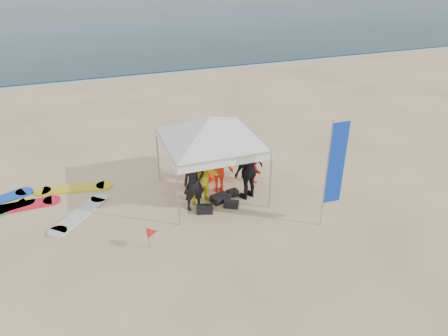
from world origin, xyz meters
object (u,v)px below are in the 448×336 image
object	(u,v)px
person_seated	(254,169)
marker_pennant	(152,232)
canopy_tent	(210,117)
feather_flag	(335,165)
person_yellow	(205,178)
person_black_a	(194,183)
person_black_b	(249,171)
surfboard_spread	(18,208)
person_orange_b	(209,159)
person_orange_a	(218,168)

from	to	relation	value
person_seated	marker_pennant	bearing A→B (deg)	127.33
canopy_tent	feather_flag	size ratio (longest dim) A/B	1.23
person_yellow	canopy_tent	world-z (taller)	canopy_tent
person_black_a	marker_pennant	xyz separation A→B (m)	(-1.59, -1.48, -0.43)
person_black_b	surfboard_spread	bearing A→B (deg)	-33.11
person_orange_b	person_orange_a	bearing A→B (deg)	62.97
person_yellow	person_orange_a	size ratio (longest dim) A/B	1.07
person_black_a	person_black_b	xyz separation A→B (m)	(1.83, 0.09, 0.04)
person_black_a	person_black_b	bearing A→B (deg)	2.52
person_yellow	person_orange_a	xyz separation A→B (m)	(0.64, 0.58, -0.06)
feather_flag	marker_pennant	bearing A→B (deg)	173.54
person_yellow	canopy_tent	distance (m)	1.88
person_black_a	feather_flag	size ratio (longest dim) A/B	0.56
canopy_tent	feather_flag	bearing A→B (deg)	-45.83
person_yellow	person_orange_b	xyz separation A→B (m)	(0.54, 1.32, -0.07)
person_black_a	person_seated	world-z (taller)	person_black_a
person_black_b	marker_pennant	distance (m)	3.80
person_black_b	person_seated	world-z (taller)	person_black_b
person_seated	feather_flag	size ratio (longest dim) A/B	0.27
person_orange_b	canopy_tent	bearing A→B (deg)	43.36
feather_flag	surfboard_spread	bearing A→B (deg)	156.26
person_black_a	feather_flag	xyz separation A→B (m)	(3.50, -2.06, 1.02)
person_black_a	person_orange_b	xyz separation A→B (m)	(0.96, 1.55, -0.09)
person_orange_b	marker_pennant	distance (m)	3.98
marker_pennant	person_black_a	bearing A→B (deg)	43.01
person_orange_b	person_black_b	bearing A→B (deg)	86.57
person_orange_a	canopy_tent	distance (m)	1.85
person_black_b	feather_flag	world-z (taller)	feather_flag
person_orange_a	feather_flag	xyz separation A→B (m)	(2.45, -2.88, 1.10)
person_yellow	marker_pennant	world-z (taller)	person_yellow
person_orange_b	surfboard_spread	distance (m)	6.23
person_seated	person_yellow	bearing A→B (deg)	116.76
person_orange_b	marker_pennant	world-z (taller)	person_orange_b
person_orange_b	feather_flag	xyz separation A→B (m)	(2.54, -3.61, 1.11)
person_black_a	person_seated	xyz separation A→B (m)	(2.41, 1.02, -0.47)
feather_flag	canopy_tent	bearing A→B (deg)	134.17
person_black_a	person_yellow	xyz separation A→B (m)	(0.41, 0.23, -0.02)
person_black_a	person_seated	size ratio (longest dim) A/B	2.05
person_orange_a	person_black_a	bearing A→B (deg)	36.44
person_yellow	person_orange_a	world-z (taller)	person_yellow
person_yellow	person_orange_a	distance (m)	0.87
person_black_b	canopy_tent	bearing A→B (deg)	-51.25
canopy_tent	feather_flag	xyz separation A→B (m)	(2.72, -2.80, -0.73)
marker_pennant	surfboard_spread	world-z (taller)	marker_pennant
person_black_a	person_orange_b	bearing A→B (deg)	57.96
feather_flag	surfboard_spread	size ratio (longest dim) A/B	0.64
person_seated	person_orange_b	bearing A→B (deg)	75.11
feather_flag	person_orange_b	bearing A→B (deg)	125.14
person_yellow	person_seated	distance (m)	2.19
person_black_b	surfboard_spread	world-z (taller)	person_black_b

